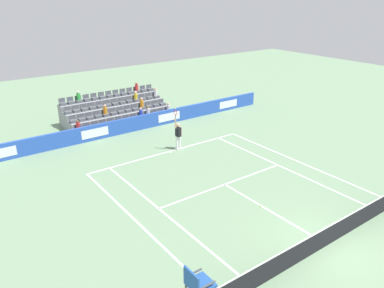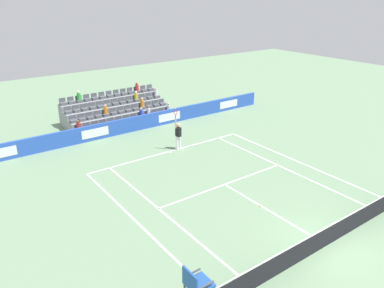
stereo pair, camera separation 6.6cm
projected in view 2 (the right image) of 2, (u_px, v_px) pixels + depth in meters
name	position (u px, v px, depth m)	size (l,w,h in m)	color
ground_plane	(327.00, 245.00, 15.37)	(80.00, 80.00, 0.00)	gray
line_baseline	(169.00, 151.00, 24.30)	(10.97, 0.10, 0.01)	white
line_service	(225.00, 184.00, 20.18)	(8.23, 0.10, 0.01)	white
line_centre_service	(269.00, 211.00, 17.78)	(0.10, 6.40, 0.01)	white
line_singles_sideline_left	(163.00, 213.00, 17.61)	(0.10, 11.89, 0.01)	white
line_singles_sideline_right	(284.00, 168.00, 22.07)	(0.10, 11.89, 0.01)	white
line_doubles_sideline_left	(137.00, 223.00, 16.86)	(0.10, 11.89, 0.01)	white
line_doubles_sideline_right	(299.00, 162.00, 22.81)	(0.10, 11.89, 0.01)	white
line_centre_mark	(170.00, 152.00, 24.23)	(0.10, 0.20, 0.01)	white
sponsor_barrier	(134.00, 124.00, 27.66)	(24.14, 0.22, 1.09)	blue
tennis_net	(329.00, 235.00, 15.19)	(11.97, 0.10, 1.07)	#33383D
tennis_player	(178.00, 135.00, 24.30)	(0.53, 0.39, 2.85)	white
stadium_stand	(116.00, 112.00, 29.82)	(8.06, 3.80, 2.57)	gray
loose_tennis_ball	(260.00, 206.00, 18.10)	(0.07, 0.07, 0.07)	#D1E533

